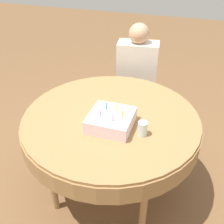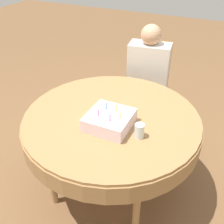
# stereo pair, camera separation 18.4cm
# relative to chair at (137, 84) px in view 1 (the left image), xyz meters

# --- Properties ---
(ground_plane) EXTENTS (12.00, 12.00, 0.00)m
(ground_plane) POSITION_rel_chair_xyz_m (0.04, -1.00, -0.51)
(ground_plane) COLOR brown
(dining_table) EXTENTS (1.30, 1.30, 0.76)m
(dining_table) POSITION_rel_chair_xyz_m (0.04, -1.00, 0.16)
(dining_table) COLOR #9E7547
(dining_table) RESTS_ON ground_plane
(chair) EXTENTS (0.49, 0.49, 0.96)m
(chair) POSITION_rel_chair_xyz_m (0.00, 0.00, 0.00)
(chair) COLOR brown
(chair) RESTS_ON ground_plane
(person) EXTENTS (0.42, 0.34, 1.17)m
(person) POSITION_rel_chair_xyz_m (0.01, -0.10, 0.20)
(person) COLOR tan
(person) RESTS_ON ground_plane
(birthday_cake) EXTENTS (0.29, 0.29, 0.15)m
(birthday_cake) POSITION_rel_chair_xyz_m (0.08, -1.12, 0.30)
(birthday_cake) COLOR silver
(birthday_cake) RESTS_ON dining_table
(drinking_glass) EXTENTS (0.06, 0.06, 0.10)m
(drinking_glass) POSITION_rel_chair_xyz_m (0.30, -1.14, 0.30)
(drinking_glass) COLOR silver
(drinking_glass) RESTS_ON dining_table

